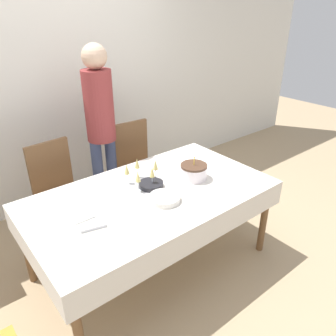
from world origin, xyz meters
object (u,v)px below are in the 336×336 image
object	(u,v)px
dining_chair_far_left	(59,189)
plate_stack_main	(165,198)
person_standing	(100,118)
dining_chair_far_right	(137,163)
champagne_tray	(142,176)
birthday_cake	(194,171)
plate_stack_dessert	(151,185)

from	to	relation	value
dining_chair_far_left	plate_stack_main	xyz separation A→B (m)	(0.44, -1.02, 0.22)
person_standing	dining_chair_far_left	bearing A→B (deg)	-168.85
dining_chair_far_right	champagne_tray	xyz separation A→B (m)	(-0.41, -0.70, 0.27)
birthday_cake	person_standing	size ratio (longest dim) A/B	0.13
birthday_cake	champagne_tray	distance (m)	0.44
birthday_cake	champagne_tray	bearing A→B (deg)	153.67
birthday_cake	plate_stack_main	distance (m)	0.43
birthday_cake	dining_chair_far_left	bearing A→B (deg)	133.66
plate_stack_main	birthday_cake	bearing A→B (deg)	16.98
dining_chair_far_right	plate_stack_dessert	xyz separation A→B (m)	(-0.38, -0.79, 0.22)
plate_stack_main	person_standing	bearing A→B (deg)	84.89
champagne_tray	dining_chair_far_right	bearing A→B (deg)	59.91
dining_chair_far_right	person_standing	xyz separation A→B (m)	(-0.32, 0.11, 0.54)
birthday_cake	plate_stack_dessert	world-z (taller)	birthday_cake
champagne_tray	person_standing	distance (m)	0.86
plate_stack_main	dining_chair_far_right	bearing A→B (deg)	67.45
dining_chair_far_right	plate_stack_dessert	distance (m)	0.91
birthday_cake	plate_stack_dessert	size ratio (longest dim) A/B	1.12
dining_chair_far_right	plate_stack_main	distance (m)	1.13
plate_stack_main	person_standing	size ratio (longest dim) A/B	0.14
dining_chair_far_right	plate_stack_dessert	bearing A→B (deg)	-115.74
dining_chair_far_left	dining_chair_far_right	world-z (taller)	same
dining_chair_far_left	birthday_cake	xyz separation A→B (m)	(0.85, -0.90, 0.26)
birthday_cake	person_standing	distance (m)	1.09
dining_chair_far_left	plate_stack_dessert	distance (m)	0.96
dining_chair_far_right	dining_chair_far_left	bearing A→B (deg)	-179.99
birthday_cake	plate_stack_dessert	bearing A→B (deg)	164.50
birthday_cake	champagne_tray	world-z (taller)	birthday_cake
dining_chair_far_left	birthday_cake	size ratio (longest dim) A/B	4.28
dining_chair_far_right	champagne_tray	distance (m)	0.85
dining_chair_far_left	person_standing	size ratio (longest dim) A/B	0.55
plate_stack_dessert	champagne_tray	bearing A→B (deg)	104.39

